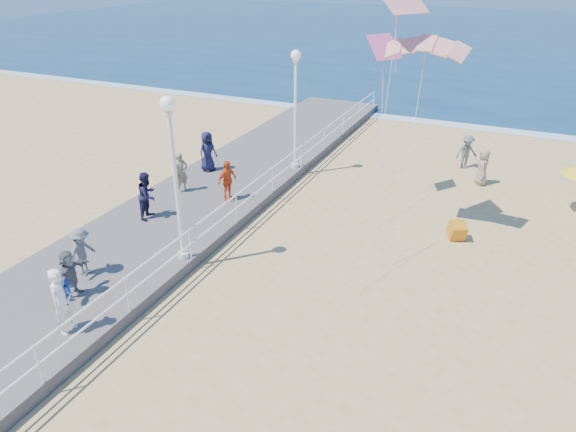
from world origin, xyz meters
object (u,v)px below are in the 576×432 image
at_px(lamp_post_far, 296,98).
at_px(spectator_7, 148,195).
at_px(woman_holding_toddler, 63,301).
at_px(beach_walker_c, 483,167).
at_px(beach_walker_a, 467,152).
at_px(spectator_5, 70,274).
at_px(spectator_6, 181,172).
at_px(spectator_3, 227,181).
at_px(spectator_2, 82,252).
at_px(spectator_4, 207,151).
at_px(box_kite, 457,232).
at_px(lamp_post_mid, 174,164).
at_px(toddler_held, 70,291).

xyz_separation_m(lamp_post_far, spectator_7, (-2.88, -7.07, -2.36)).
bearing_deg(spectator_7, woman_holding_toddler, -169.44).
bearing_deg(beach_walker_c, beach_walker_a, -160.88).
distance_m(spectator_5, beach_walker_c, 17.54).
relative_size(lamp_post_far, spectator_6, 3.17).
relative_size(spectator_5, spectator_7, 0.82).
relative_size(woman_holding_toddler, spectator_3, 1.13).
distance_m(woman_holding_toddler, spectator_2, 2.77).
distance_m(lamp_post_far, beach_walker_c, 8.93).
xyz_separation_m(spectator_4, beach_walker_a, (10.64, 6.31, -0.49)).
bearing_deg(spectator_7, box_kite, -80.13).
distance_m(lamp_post_mid, toddler_held, 4.69).
bearing_deg(spectator_2, woman_holding_toddler, -151.58).
bearing_deg(toddler_held, lamp_post_mid, -13.55).
bearing_deg(lamp_post_mid, spectator_2, -136.18).
height_order(woman_holding_toddler, beach_walker_c, woman_holding_toddler).
relative_size(lamp_post_far, toddler_held, 7.43).
bearing_deg(spectator_5, beach_walker_a, -38.03).
distance_m(toddler_held, spectator_7, 6.60).
xyz_separation_m(spectator_3, spectator_6, (-2.17, -0.06, 0.00)).
distance_m(toddler_held, box_kite, 13.01).
height_order(woman_holding_toddler, spectator_6, woman_holding_toddler).
xyz_separation_m(spectator_6, spectator_7, (0.28, -2.54, 0.06)).
xyz_separation_m(spectator_2, spectator_3, (1.18, 6.61, 0.05)).
bearing_deg(spectator_2, spectator_4, 1.47).
bearing_deg(beach_walker_a, beach_walker_c, -99.12).
bearing_deg(beach_walker_a, woman_holding_toddler, -150.19).
bearing_deg(lamp_post_far, spectator_2, -101.08).
xyz_separation_m(lamp_post_far, beach_walker_a, (7.17, 4.27, -2.83)).
bearing_deg(beach_walker_a, spectator_7, -167.98).
height_order(spectator_5, spectator_6, spectator_6).
bearing_deg(spectator_2, spectator_7, 3.25).
xyz_separation_m(woman_holding_toddler, box_kite, (8.47, 10.06, -1.04)).
height_order(spectator_2, beach_walker_a, spectator_2).
xyz_separation_m(spectator_2, box_kite, (10.06, 7.81, -0.89)).
height_order(lamp_post_mid, toddler_held, lamp_post_mid).
bearing_deg(lamp_post_mid, beach_walker_c, 54.80).
bearing_deg(spectator_6, lamp_post_mid, -125.22).
height_order(lamp_post_far, woman_holding_toddler, lamp_post_far).
relative_size(spectator_5, spectator_6, 0.88).
relative_size(spectator_3, box_kite, 2.79).
height_order(spectator_2, box_kite, spectator_2).
relative_size(spectator_3, spectator_5, 1.13).
height_order(spectator_3, spectator_5, spectator_3).
xyz_separation_m(lamp_post_far, woman_holding_toddler, (-0.58, -13.34, -2.32)).
height_order(woman_holding_toddler, spectator_7, woman_holding_toddler).
bearing_deg(beach_walker_a, lamp_post_far, 174.35).
height_order(woman_holding_toddler, beach_walker_a, woman_holding_toddler).
relative_size(toddler_held, spectator_3, 0.43).
xyz_separation_m(spectator_7, box_kite, (10.76, 3.79, -1.00)).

